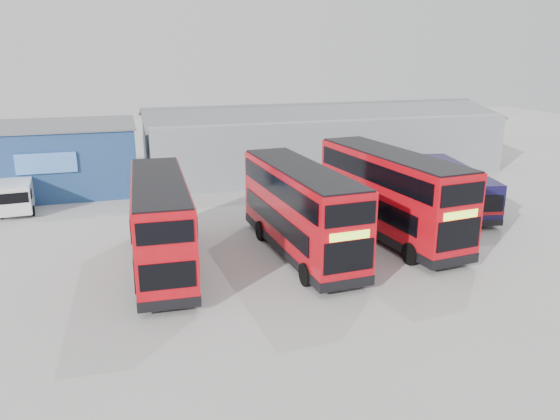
{
  "coord_description": "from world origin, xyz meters",
  "views": [
    {
      "loc": [
        -8.94,
        -25.79,
        10.72
      ],
      "look_at": [
        -0.91,
        1.61,
        2.1
      ],
      "focal_mm": 35.0,
      "sensor_mm": 36.0,
      "label": 1
    }
  ],
  "objects_px": {
    "office_block": "(53,158)",
    "double_decker_left": "(161,225)",
    "maintenance_shed": "(317,140)",
    "double_decker_centre": "(300,211)",
    "double_decker_right": "(390,196)",
    "panel_van": "(17,194)",
    "single_decker_blue": "(453,188)"
  },
  "relations": [
    {
      "from": "office_block",
      "to": "double_decker_left",
      "type": "xyz_separation_m",
      "value": [
        6.6,
        -17.73,
        -0.3
      ]
    },
    {
      "from": "panel_van",
      "to": "maintenance_shed",
      "type": "bearing_deg",
      "value": 11.77
    },
    {
      "from": "double_decker_right",
      "to": "double_decker_centre",
      "type": "bearing_deg",
      "value": -175.44
    },
    {
      "from": "double_decker_left",
      "to": "double_decker_centre",
      "type": "relative_size",
      "value": 0.96
    },
    {
      "from": "double_decker_centre",
      "to": "double_decker_left",
      "type": "bearing_deg",
      "value": 175.65
    },
    {
      "from": "double_decker_left",
      "to": "single_decker_blue",
      "type": "height_order",
      "value": "double_decker_left"
    },
    {
      "from": "single_decker_blue",
      "to": "panel_van",
      "type": "distance_m",
      "value": 29.56
    },
    {
      "from": "maintenance_shed",
      "to": "double_decker_left",
      "type": "height_order",
      "value": "maintenance_shed"
    },
    {
      "from": "double_decker_left",
      "to": "double_decker_centre",
      "type": "height_order",
      "value": "double_decker_centre"
    },
    {
      "from": "office_block",
      "to": "maintenance_shed",
      "type": "height_order",
      "value": "maintenance_shed"
    },
    {
      "from": "double_decker_right",
      "to": "single_decker_blue",
      "type": "height_order",
      "value": "double_decker_right"
    },
    {
      "from": "double_decker_right",
      "to": "panel_van",
      "type": "bearing_deg",
      "value": 144.72
    },
    {
      "from": "double_decker_right",
      "to": "panel_van",
      "type": "height_order",
      "value": "double_decker_right"
    },
    {
      "from": "office_block",
      "to": "single_decker_blue",
      "type": "xyz_separation_m",
      "value": [
        26.65,
        -12.38,
        -1.2
      ]
    },
    {
      "from": "double_decker_left",
      "to": "double_decker_centre",
      "type": "distance_m",
      "value": 7.2
    },
    {
      "from": "double_decker_right",
      "to": "panel_van",
      "type": "relative_size",
      "value": 2.4
    },
    {
      "from": "office_block",
      "to": "single_decker_blue",
      "type": "relative_size",
      "value": 1.17
    },
    {
      "from": "office_block",
      "to": "panel_van",
      "type": "relative_size",
      "value": 2.46
    },
    {
      "from": "maintenance_shed",
      "to": "single_decker_blue",
      "type": "xyz_separation_m",
      "value": [
        4.65,
        -14.39,
        -1.23
      ]
    },
    {
      "from": "office_block",
      "to": "double_decker_right",
      "type": "relative_size",
      "value": 1.02
    },
    {
      "from": "office_block",
      "to": "panel_van",
      "type": "xyz_separation_m",
      "value": [
        -1.94,
        -4.89,
        -1.39
      ]
    },
    {
      "from": "double_decker_right",
      "to": "single_decker_blue",
      "type": "bearing_deg",
      "value": 24.46
    },
    {
      "from": "double_decker_left",
      "to": "single_decker_blue",
      "type": "xyz_separation_m",
      "value": [
        20.05,
        5.35,
        -0.9
      ]
    },
    {
      "from": "office_block",
      "to": "double_decker_right",
      "type": "bearing_deg",
      "value": -40.36
    },
    {
      "from": "double_decker_left",
      "to": "panel_van",
      "type": "bearing_deg",
      "value": -54.35
    },
    {
      "from": "office_block",
      "to": "maintenance_shed",
      "type": "bearing_deg",
      "value": 5.21
    },
    {
      "from": "office_block",
      "to": "double_decker_centre",
      "type": "relative_size",
      "value": 1.08
    },
    {
      "from": "office_block",
      "to": "double_decker_centre",
      "type": "bearing_deg",
      "value": -52.21
    },
    {
      "from": "maintenance_shed",
      "to": "double_decker_centre",
      "type": "bearing_deg",
      "value": -112.5
    },
    {
      "from": "single_decker_blue",
      "to": "double_decker_right",
      "type": "bearing_deg",
      "value": 42.84
    },
    {
      "from": "maintenance_shed",
      "to": "double_decker_right",
      "type": "bearing_deg",
      "value": -97.37
    },
    {
      "from": "office_block",
      "to": "double_decker_left",
      "type": "height_order",
      "value": "office_block"
    }
  ]
}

